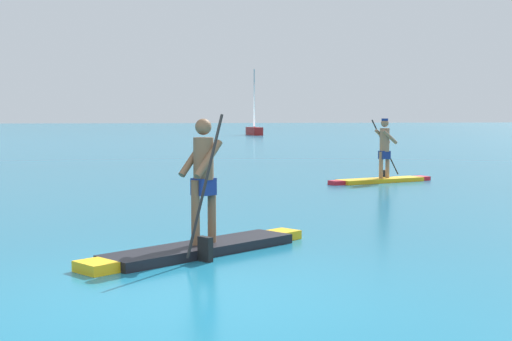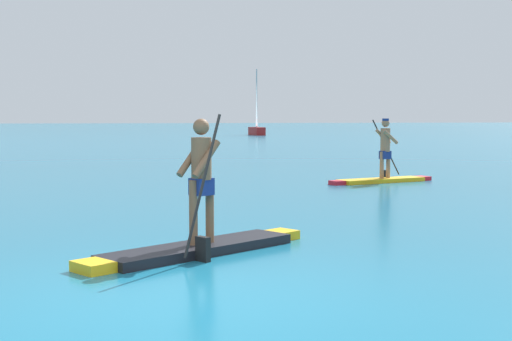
% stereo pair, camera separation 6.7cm
% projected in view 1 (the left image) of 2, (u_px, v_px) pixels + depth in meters
% --- Properties ---
extents(ground, '(440.00, 440.00, 0.00)m').
position_uv_depth(ground, '(193.00, 294.00, 7.07)').
color(ground, '#196B8C').
extents(paddleboarder_mid_center, '(3.24, 2.12, 1.81)m').
position_uv_depth(paddleboarder_mid_center, '(201.00, 229.00, 9.17)').
color(paddleboarder_mid_center, black).
rests_on(paddleboarder_mid_center, ground).
extents(paddleboarder_far_right, '(3.23, 1.24, 1.75)m').
position_uv_depth(paddleboarder_far_right, '(382.00, 168.00, 19.35)').
color(paddleboarder_far_right, yellow).
rests_on(paddleboarder_far_right, ground).
extents(sailboat_right_horizon, '(1.06, 4.07, 6.58)m').
position_uv_depth(sailboat_right_horizon, '(254.00, 125.00, 71.69)').
color(sailboat_right_horizon, '#A51E1E').
rests_on(sailboat_right_horizon, ground).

